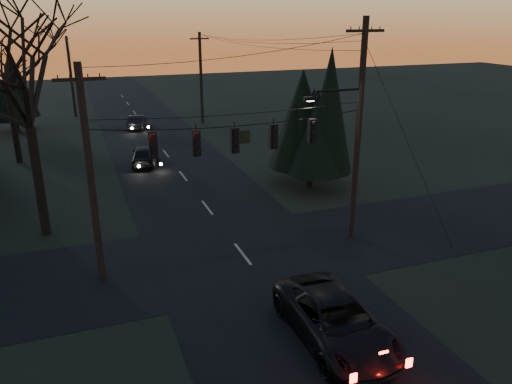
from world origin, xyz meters
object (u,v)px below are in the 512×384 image
object	(u,v)px
utility_pole_far_l	(76,116)
utility_pole_right	(351,236)
utility_pole_far_r	(203,123)
evergreen_right	(312,119)
suv_near	(335,320)
sedan_oncoming_a	(145,155)
sedan_oncoming_b	(137,122)
utility_pole_left	(103,278)
bare_tree_left	(23,80)

from	to	relation	value
utility_pole_far_l	utility_pole_right	bearing A→B (deg)	-72.28
utility_pole_right	utility_pole_far_r	bearing A→B (deg)	90.00
evergreen_right	suv_near	world-z (taller)	evergreen_right
evergreen_right	suv_near	size ratio (longest dim) A/B	1.35
sedan_oncoming_a	sedan_oncoming_b	size ratio (longest dim) A/B	1.09
utility_pole_far_r	sedan_oncoming_b	bearing A→B (deg)	-177.43
suv_near	sedan_oncoming_b	world-z (taller)	suv_near
utility_pole_left	utility_pole_far_r	size ratio (longest dim) A/B	1.00
utility_pole_right	suv_near	size ratio (longest dim) A/B	1.86
utility_pole_right	utility_pole_far_r	xyz separation A→B (m)	(0.00, 28.00, 0.00)
utility_pole_left	utility_pole_far_l	xyz separation A→B (m)	(0.00, 36.00, 0.00)
bare_tree_left	utility_pole_far_r	bearing A→B (deg)	58.77
bare_tree_left	suv_near	distance (m)	16.59
utility_pole_right	bare_tree_left	size ratio (longest dim) A/B	0.95
evergreen_right	utility_pole_far_r	bearing A→B (deg)	93.68
sedan_oncoming_b	suv_near	bearing A→B (deg)	107.32
utility_pole_right	utility_pole_far_l	size ratio (longest dim) A/B	1.25
utility_pole_right	suv_near	distance (m)	8.36
utility_pole_left	evergreen_right	xyz separation A→B (m)	(12.84, 7.21, 4.23)
utility_pole_far_r	bare_tree_left	world-z (taller)	bare_tree_left
suv_near	utility_pole_far_r	bearing A→B (deg)	82.55
utility_pole_far_r	bare_tree_left	bearing A→B (deg)	-121.23
utility_pole_left	bare_tree_left	distance (m)	9.38
utility_pole_left	bare_tree_left	bearing A→B (deg)	112.31
sedan_oncoming_b	utility_pole_right	bearing A→B (deg)	117.48
utility_pole_right	utility_pole_far_l	xyz separation A→B (m)	(-11.50, 36.00, 0.00)
bare_tree_left	sedan_oncoming_a	world-z (taller)	bare_tree_left
bare_tree_left	suv_near	xyz separation A→B (m)	(9.01, -12.26, -6.60)
suv_near	evergreen_right	bearing A→B (deg)	67.03
utility_pole_right	sedan_oncoming_a	xyz separation A→B (m)	(-7.40, 15.56, 0.71)
utility_pole_right	sedan_oncoming_b	distance (m)	28.43
suv_near	sedan_oncoming_b	bearing A→B (deg)	92.87
utility_pole_left	bare_tree_left	xyz separation A→B (m)	(-2.21, 5.39, 7.35)
sedan_oncoming_a	utility_pole_far_l	bearing A→B (deg)	-66.34
bare_tree_left	evergreen_right	size ratio (longest dim) A/B	1.45
utility_pole_right	utility_pole_far_r	size ratio (longest dim) A/B	1.18
bare_tree_left	sedan_oncoming_b	bearing A→B (deg)	71.64
utility_pole_far_l	evergreen_right	bearing A→B (deg)	-65.97
utility_pole_far_l	bare_tree_left	distance (m)	31.56
suv_near	utility_pole_right	bearing A→B (deg)	55.86
sedan_oncoming_a	sedan_oncoming_b	world-z (taller)	sedan_oncoming_a
bare_tree_left	evergreen_right	xyz separation A→B (m)	(15.05, 1.83, -3.12)
utility_pole_far_l	utility_pole_far_r	bearing A→B (deg)	-34.82
bare_tree_left	utility_pole_right	bearing A→B (deg)	-21.45
utility_pole_far_l	evergreen_right	world-z (taller)	evergreen_right
utility_pole_left	sedan_oncoming_a	bearing A→B (deg)	75.23
utility_pole_right	sedan_oncoming_a	distance (m)	17.24
utility_pole_left	suv_near	xyz separation A→B (m)	(6.80, -6.87, 0.75)
sedan_oncoming_a	utility_pole_left	bearing A→B (deg)	87.55
utility_pole_far_l	sedan_oncoming_b	distance (m)	9.80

